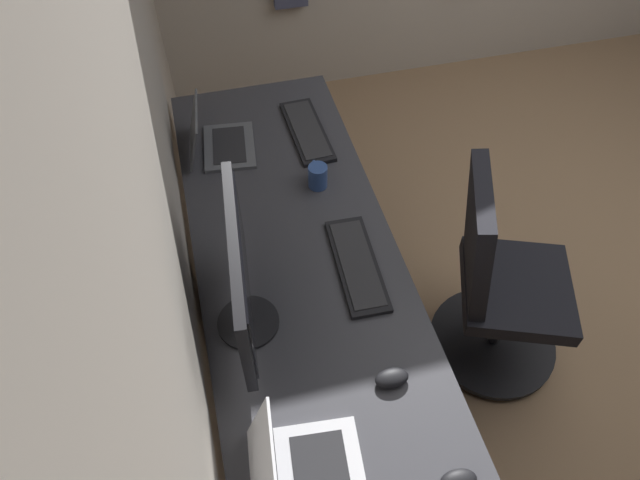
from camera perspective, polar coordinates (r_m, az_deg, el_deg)
floor_plane at (r=3.31m, az=29.04°, el=-2.21°), size 5.13×5.13×0.00m
wall_back at (r=1.65m, az=-18.34°, el=9.74°), size 4.44×0.10×2.60m
desk at (r=1.99m, az=-1.40°, el=-5.41°), size 2.32×0.72×0.73m
drawer_pedestal at (r=2.32m, az=-2.60°, el=-7.58°), size 0.40×0.51×0.69m
monitor_primary at (r=1.66m, az=-7.96°, el=-3.67°), size 0.58×0.20×0.44m
laptop_left at (r=2.41m, az=-10.47°, el=9.85°), size 0.31×0.29×0.21m
keyboard_main at (r=1.98m, az=3.74°, el=-2.48°), size 0.43×0.16×0.02m
keyboard_spare at (r=2.47m, az=-1.31°, el=10.91°), size 0.42×0.15×0.02m
mouse_spare at (r=1.76m, az=7.23°, el=-13.61°), size 0.06×0.10×0.03m
coffee_mug at (r=2.21m, az=-0.24°, el=6.48°), size 0.11×0.07×0.10m
office_chair at (r=2.37m, az=17.38°, el=-4.55°), size 0.56×0.61×0.97m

